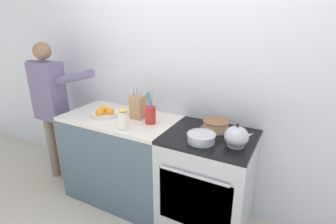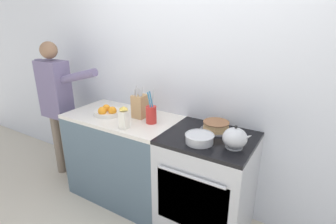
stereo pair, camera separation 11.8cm
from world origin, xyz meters
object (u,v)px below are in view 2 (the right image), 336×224
object	(u,v)px
knife_block	(140,106)
milk_carton	(124,118)
mixing_bowl	(199,138)
fruit_bowl	(108,112)
stove_range	(206,184)
person_baker	(57,100)
layer_cake	(216,127)
tea_kettle	(235,138)
utensil_crock	(151,114)

from	to	relation	value
knife_block	milk_carton	world-z (taller)	knife_block
mixing_bowl	fruit_bowl	bearing A→B (deg)	175.20
stove_range	person_baker	xyz separation A→B (m)	(-1.79, -0.07, 0.48)
person_baker	fruit_bowl	bearing A→B (deg)	5.79
stove_range	fruit_bowl	distance (m)	1.15
layer_cake	tea_kettle	world-z (taller)	tea_kettle
person_baker	knife_block	bearing A→B (deg)	11.91
milk_carton	stove_range	bearing A→B (deg)	17.64
layer_cake	fruit_bowl	size ratio (longest dim) A/B	0.99
knife_block	utensil_crock	bearing A→B (deg)	-21.02
layer_cake	knife_block	bearing A→B (deg)	-174.59
utensil_crock	person_baker	xyz separation A→B (m)	(-1.22, -0.07, -0.05)
tea_kettle	mixing_bowl	size ratio (longest dim) A/B	0.98
stove_range	fruit_bowl	xyz separation A→B (m)	(-1.05, -0.05, 0.48)
stove_range	milk_carton	xyz separation A→B (m)	(-0.69, -0.22, 0.54)
tea_kettle	milk_carton	world-z (taller)	milk_carton
tea_kettle	fruit_bowl	size ratio (longest dim) A/B	0.81
milk_carton	fruit_bowl	bearing A→B (deg)	154.73
stove_range	utensil_crock	bearing A→B (deg)	179.99
stove_range	knife_block	size ratio (longest dim) A/B	2.94
fruit_bowl	person_baker	bearing A→B (deg)	-178.45
layer_cake	fruit_bowl	xyz separation A→B (m)	(-1.05, -0.19, -0.00)
stove_range	milk_carton	size ratio (longest dim) A/B	4.50
fruit_bowl	milk_carton	xyz separation A→B (m)	(0.35, -0.17, 0.06)
utensil_crock	person_baker	world-z (taller)	person_baker
mixing_bowl	person_baker	world-z (taller)	person_baker
tea_kettle	layer_cake	bearing A→B (deg)	136.78
tea_kettle	fruit_bowl	world-z (taller)	tea_kettle
utensil_crock	tea_kettle	bearing A→B (deg)	-5.54
stove_range	layer_cake	size ratio (longest dim) A/B	3.38
mixing_bowl	fruit_bowl	distance (m)	1.03
stove_range	utensil_crock	xyz separation A→B (m)	(-0.56, 0.00, 0.54)
stove_range	knife_block	bearing A→B (deg)	174.74
mixing_bowl	milk_carton	world-z (taller)	milk_carton
utensil_crock	milk_carton	bearing A→B (deg)	-120.42
fruit_bowl	layer_cake	bearing A→B (deg)	10.34
fruit_bowl	milk_carton	bearing A→B (deg)	-25.27
utensil_crock	fruit_bowl	size ratio (longest dim) A/B	1.16
fruit_bowl	knife_block	bearing A→B (deg)	21.56
layer_cake	fruit_bowl	distance (m)	1.06
stove_range	fruit_bowl	size ratio (longest dim) A/B	3.33
stove_range	tea_kettle	xyz separation A→B (m)	(0.23, -0.08, 0.52)
stove_range	layer_cake	bearing A→B (deg)	89.36
stove_range	knife_block	distance (m)	0.93
fruit_bowl	person_baker	xyz separation A→B (m)	(-0.74, -0.02, -0.00)
tea_kettle	mixing_bowl	xyz separation A→B (m)	(-0.25, -0.06, -0.04)
knife_block	stove_range	bearing A→B (deg)	-5.26
stove_range	utensil_crock	distance (m)	0.78
tea_kettle	mixing_bowl	world-z (taller)	tea_kettle
milk_carton	knife_block	bearing A→B (deg)	99.39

